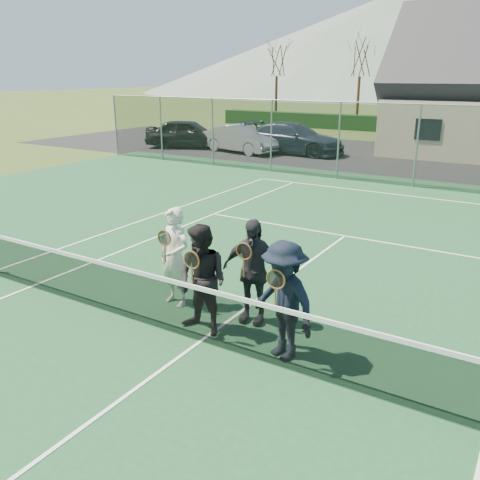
% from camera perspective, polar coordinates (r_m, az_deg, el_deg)
% --- Properties ---
extents(ground, '(220.00, 220.00, 0.00)m').
position_cam_1_polar(ground, '(26.36, 22.13, 8.05)').
color(ground, '#374C1B').
rests_on(ground, ground).
extents(court_surface, '(30.00, 30.00, 0.02)m').
position_cam_1_polar(court_surface, '(8.16, -4.45, -11.37)').
color(court_surface, '#1C4C2B').
rests_on(court_surface, ground).
extents(tarmac_carpark, '(40.00, 12.00, 0.01)m').
position_cam_1_polar(tarmac_carpark, '(27.29, 13.79, 9.17)').
color(tarmac_carpark, black).
rests_on(tarmac_carpark, ground).
extents(hill_west, '(110.00, 110.00, 18.00)m').
position_cam_1_polar(hill_west, '(104.98, 16.34, 20.19)').
color(hill_west, '#586A5F').
rests_on(hill_west, ground).
extents(car_a, '(5.10, 3.64, 1.61)m').
position_cam_1_polar(car_a, '(29.53, -5.86, 11.81)').
color(car_a, black).
rests_on(car_a, ground).
extents(car_b, '(4.62, 2.42, 1.45)m').
position_cam_1_polar(car_b, '(27.60, 0.09, 11.29)').
color(car_b, gray).
rests_on(car_b, ground).
extents(car_c, '(5.59, 2.45, 1.60)m').
position_cam_1_polar(car_c, '(27.35, 6.00, 11.29)').
color(car_c, '#1A2434').
rests_on(car_c, ground).
extents(court_markings, '(11.03, 23.83, 0.01)m').
position_cam_1_polar(court_markings, '(8.15, -4.45, -11.28)').
color(court_markings, white).
rests_on(court_markings, court_surface).
extents(tennis_net, '(11.68, 0.08, 1.10)m').
position_cam_1_polar(tennis_net, '(7.91, -4.54, -8.03)').
color(tennis_net, slate).
rests_on(tennis_net, ground).
extents(perimeter_fence, '(30.07, 0.07, 3.02)m').
position_cam_1_polar(perimeter_fence, '(19.82, 19.24, 9.92)').
color(perimeter_fence, slate).
rests_on(perimeter_fence, ground).
extents(tree_a, '(3.20, 3.20, 7.77)m').
position_cam_1_polar(tree_a, '(43.71, 4.18, 20.43)').
color(tree_a, '#392014').
rests_on(tree_a, ground).
extents(tree_b, '(3.20, 3.20, 7.77)m').
position_cam_1_polar(tree_b, '(40.94, 13.48, 20.17)').
color(tree_b, '#3C2515').
rests_on(tree_b, ground).
extents(player_a, '(0.72, 0.55, 1.80)m').
position_cam_1_polar(player_a, '(9.11, -7.30, -1.90)').
color(player_a, silver).
rests_on(player_a, court_surface).
extents(player_b, '(0.93, 0.76, 1.80)m').
position_cam_1_polar(player_b, '(8.05, -4.22, -4.54)').
color(player_b, black).
rests_on(player_b, court_surface).
extents(player_c, '(1.11, 0.59, 1.80)m').
position_cam_1_polar(player_c, '(8.40, 1.39, -3.51)').
color(player_c, '#25252A').
rests_on(player_c, court_surface).
extents(player_d, '(1.33, 1.06, 1.80)m').
position_cam_1_polar(player_d, '(7.36, 4.95, -6.82)').
color(player_d, black).
rests_on(player_d, court_surface).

